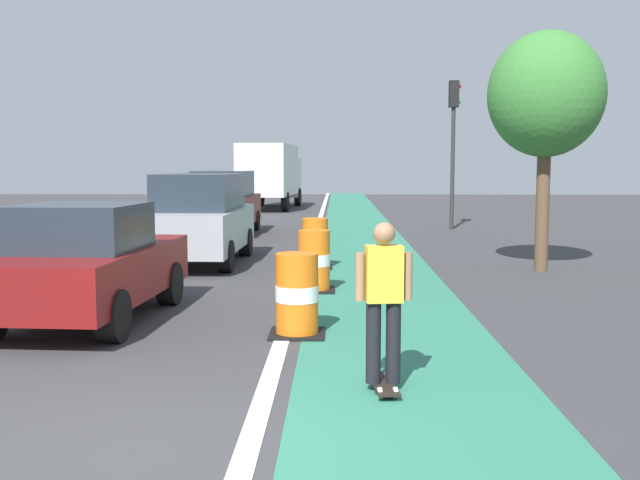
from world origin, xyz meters
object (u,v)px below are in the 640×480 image
parked_sedan_nearest (86,264)px  parked_suv_second (200,218)px  skateboarder_on_lane (384,300)px  traffic_barrel_front (297,296)px  traffic_light_corner (453,128)px  traffic_barrel_mid (314,261)px  street_tree_sidewalk (546,96)px  parked_suv_third (224,202)px  delivery_truck_down_block (271,172)px  traffic_barrel_back (315,244)px

parked_sedan_nearest → parked_suv_second: 6.28m
skateboarder_on_lane → traffic_barrel_front: bearing=112.7°
parked_suv_second → skateboarder_on_lane: bearing=-69.3°
parked_sedan_nearest → traffic_light_corner: (7.59, 15.27, 2.67)m
parked_sedan_nearest → traffic_barrel_mid: bearing=39.2°
traffic_barrel_mid → street_tree_sidewalk: 6.27m
parked_suv_third → street_tree_sidewalk: street_tree_sidewalk is taller
street_tree_sidewalk → skateboarder_on_lane: bearing=-114.7°
delivery_truck_down_block → parked_sedan_nearest: bearing=-90.5°
traffic_barrel_back → parked_suv_second: bearing=164.2°
traffic_barrel_mid → delivery_truck_down_block: bearing=96.9°
skateboarder_on_lane → parked_suv_second: (-3.57, 9.44, 0.12)m
parked_suv_second → street_tree_sidewalk: size_ratio=0.93×
traffic_barrel_front → traffic_barrel_mid: bearing=88.0°
traffic_light_corner → traffic_barrel_mid: bearing=-109.2°
skateboarder_on_lane → delivery_truck_down_block: size_ratio=0.22×
skateboarder_on_lane → parked_suv_third: size_ratio=0.36×
parked_sedan_nearest → parked_suv_second: (0.48, 6.26, 0.20)m
street_tree_sidewalk → traffic_barrel_back: bearing=176.7°
parked_sedan_nearest → traffic_barrel_back: (3.12, 5.51, -0.30)m
parked_suv_third → traffic_light_corner: (7.66, 1.95, 2.47)m
traffic_light_corner → traffic_barrel_front: bearing=-105.7°
parked_suv_third → street_tree_sidewalk: (8.00, -8.09, 2.63)m
traffic_barrel_mid → delivery_truck_down_block: 24.62m
skateboarder_on_lane → street_tree_sidewalk: size_ratio=0.34×
traffic_barrel_mid → delivery_truck_down_block: delivery_truck_down_block is taller
parked_suv_third → delivery_truck_down_block: (0.31, 13.68, 0.81)m
skateboarder_on_lane → traffic_barrel_mid: (-0.87, 5.78, -0.38)m
traffic_barrel_mid → parked_suv_second: bearing=126.5°
skateboarder_on_lane → delivery_truck_down_block: 30.43m
skateboarder_on_lane → street_tree_sidewalk: (3.87, 8.41, 2.76)m
traffic_barrel_back → traffic_light_corner: (4.48, 9.76, 2.97)m
parked_suv_third → street_tree_sidewalk: size_ratio=0.93×
parked_suv_third → traffic_light_corner: bearing=14.3°
traffic_barrel_front → delivery_truck_down_block: size_ratio=0.14×
parked_suv_second → traffic_barrel_front: 7.55m
traffic_barrel_front → traffic_barrel_back: 6.33m
delivery_truck_down_block → street_tree_sidewalk: size_ratio=1.55×
skateboarder_on_lane → parked_suv_third: parked_suv_third is taller
parked_suv_second → traffic_light_corner: size_ratio=0.91×
parked_sedan_nearest → skateboarder_on_lane: bearing=-38.1°
traffic_barrel_front → traffic_barrel_mid: same height
skateboarder_on_lane → street_tree_sidewalk: bearing=65.3°
skateboarder_on_lane → traffic_barrel_front: size_ratio=1.55×
parked_sedan_nearest → parked_suv_second: size_ratio=0.91×
skateboarder_on_lane → traffic_light_corner: traffic_light_corner is taller
parked_sedan_nearest → parked_suv_third: (-0.07, 13.32, 0.20)m
parked_sedan_nearest → traffic_barrel_front: bearing=-15.0°
street_tree_sidewalk → traffic_barrel_front: bearing=-128.8°
skateboarder_on_lane → traffic_light_corner: size_ratio=0.33×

